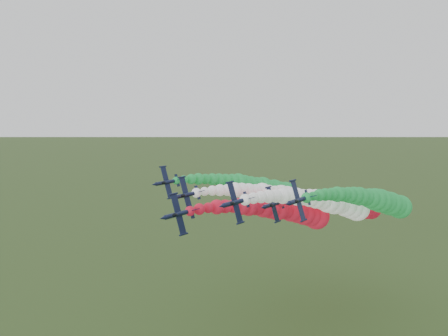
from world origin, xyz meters
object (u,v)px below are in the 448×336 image
Objects in this scene: jet_lead at (288,212)px; jet_inner_left at (285,197)px; jet_trail at (349,204)px; jet_outer_left at (260,187)px; jet_outer_right at (379,201)px; jet_inner_right at (333,203)px.

jet_inner_left is at bearing 126.53° from jet_lead.
jet_inner_left reaches higher than jet_trail.
jet_outer_left is 31.10m from jet_trail.
jet_inner_left is 1.00× the size of jet_outer_right.
jet_inner_right reaches higher than jet_trail.
jet_lead is 1.01× the size of jet_trail.
jet_lead is at bearing -53.47° from jet_inner_left.
jet_lead is at bearing -141.02° from jet_inner_right.
jet_inner_right is 1.01× the size of jet_trail.
jet_inner_left is 22.59m from jet_trail.
jet_outer_left is (-21.98, 17.27, 2.56)m from jet_lead.
jet_inner_left is 16.11m from jet_outer_left.
jet_trail is (-12.69, 8.19, -4.07)m from jet_outer_right.
jet_inner_left is (-7.54, 10.18, 1.83)m from jet_lead.
jet_lead is 27.89m from jet_trail.
jet_inner_left is 1.01× the size of jet_trail.
jet_inner_right is 19.23m from jet_trail.
jet_trail is (-2.90, 18.59, -3.94)m from jet_inner_right.
jet_outer_left is at bearing 164.43° from jet_inner_right.
jet_trail is (14.87, 16.70, -3.17)m from jet_inner_left.
jet_lead is 1.00× the size of jet_outer_left.
jet_outer_left is at bearing 153.86° from jet_inner_left.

